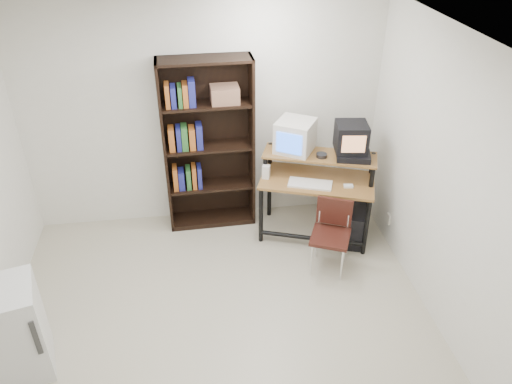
{
  "coord_description": "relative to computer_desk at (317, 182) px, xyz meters",
  "views": [
    {
      "loc": [
        -0.14,
        -3.21,
        3.55
      ],
      "look_at": [
        0.47,
        1.1,
        0.82
      ],
      "focal_mm": 35.0,
      "sensor_mm": 36.0,
      "label": 1
    }
  ],
  "objects": [
    {
      "name": "school_chair",
      "position": [
        0.02,
        -0.6,
        -0.22
      ],
      "size": [
        0.51,
        0.51,
        0.78
      ],
      "rotation": [
        0.0,
        0.0,
        -0.41
      ],
      "color": "black",
      "rests_on": "floor"
    },
    {
      "name": "mousepad",
      "position": [
        0.3,
        -0.21,
        0.03
      ],
      "size": [
        0.28,
        0.27,
        0.01
      ],
      "primitive_type": "cube",
      "rotation": [
        0.0,
        0.0,
        -0.54
      ],
      "color": "black",
      "rests_on": "computer_desk"
    },
    {
      "name": "crt_monitor",
      "position": [
        -0.22,
        0.24,
        0.46
      ],
      "size": [
        0.53,
        0.53,
        0.36
      ],
      "rotation": [
        0.0,
        0.0,
        -0.55
      ],
      "color": "silver",
      "rests_on": "computer_desk"
    },
    {
      "name": "keyboard",
      "position": [
        -0.11,
        -0.12,
        0.04
      ],
      "size": [
        0.51,
        0.36,
        0.03
      ],
      "primitive_type": "cube",
      "rotation": [
        0.0,
        0.0,
        -0.34
      ],
      "color": "silver",
      "rests_on": "computer_desk"
    },
    {
      "name": "mini_fridge",
      "position": [
        -2.92,
        -1.55,
        -0.26
      ],
      "size": [
        0.63,
        0.63,
        0.87
      ],
      "rotation": [
        0.0,
        0.0,
        0.26
      ],
      "color": "silver",
      "rests_on": "floor"
    },
    {
      "name": "ceiling",
      "position": [
        -1.2,
        -1.42,
        1.91
      ],
      "size": [
        4.0,
        4.0,
        0.01
      ],
      "primitive_type": "cube",
      "color": "white",
      "rests_on": "back_wall"
    },
    {
      "name": "right_wall",
      "position": [
        0.8,
        -1.42,
        0.61
      ],
      "size": [
        0.01,
        4.0,
        2.6
      ],
      "primitive_type": "cube",
      "color": "silver",
      "rests_on": "floor"
    },
    {
      "name": "crt_tv",
      "position": [
        0.34,
        0.02,
        0.51
      ],
      "size": [
        0.37,
        0.37,
        0.31
      ],
      "rotation": [
        0.0,
        0.0,
        -0.13
      ],
      "color": "black",
      "rests_on": "vcr"
    },
    {
      "name": "computer_desk",
      "position": [
        0.0,
        0.0,
        0.0
      ],
      "size": [
        1.38,
        1.0,
        0.98
      ],
      "rotation": [
        0.0,
        0.0,
        -0.34
      ],
      "color": "olive",
      "rests_on": "floor"
    },
    {
      "name": "cd_spindle",
      "position": [
        0.04,
        0.04,
        0.3
      ],
      "size": [
        0.16,
        0.16,
        0.05
      ],
      "primitive_type": "cylinder",
      "rotation": [
        0.0,
        0.0,
        -0.49
      ],
      "color": "#26262B",
      "rests_on": "computer_desk"
    },
    {
      "name": "pc_tower",
      "position": [
        0.43,
        -0.22,
        -0.48
      ],
      "size": [
        0.33,
        0.49,
        0.42
      ],
      "primitive_type": "cube",
      "rotation": [
        0.0,
        0.0,
        -0.3
      ],
      "color": "black",
      "rests_on": "floor"
    },
    {
      "name": "wall_outlet",
      "position": [
        0.79,
        -0.27,
        -0.39
      ],
      "size": [
        0.02,
        0.08,
        0.12
      ],
      "primitive_type": "cube",
      "color": "beige",
      "rests_on": "right_wall"
    },
    {
      "name": "back_wall",
      "position": [
        -1.2,
        0.58,
        0.61
      ],
      "size": [
        4.0,
        0.01,
        2.6
      ],
      "primitive_type": "cube",
      "color": "silver",
      "rests_on": "floor"
    },
    {
      "name": "vcr",
      "position": [
        0.37,
        -0.05,
        0.32
      ],
      "size": [
        0.41,
        0.34,
        0.08
      ],
      "primitive_type": "cube",
      "rotation": [
        0.0,
        0.0,
        -0.25
      ],
      "color": "black",
      "rests_on": "computer_desk"
    },
    {
      "name": "mouse",
      "position": [
        0.29,
        -0.22,
        0.05
      ],
      "size": [
        0.11,
        0.07,
        0.03
      ],
      "primitive_type": "cube",
      "rotation": [
        0.0,
        0.0,
        -0.15
      ],
      "color": "white",
      "rests_on": "mousepad"
    },
    {
      "name": "floor",
      "position": [
        -1.2,
        -1.42,
        -0.7
      ],
      "size": [
        4.0,
        4.0,
        0.01
      ],
      "primitive_type": "cube",
      "color": "beige",
      "rests_on": "ground"
    },
    {
      "name": "desk_speaker",
      "position": [
        -0.56,
        0.09,
        0.11
      ],
      "size": [
        0.1,
        0.1,
        0.17
      ],
      "primitive_type": "cube",
      "rotation": [
        0.0,
        0.0,
        -0.36
      ],
      "color": "silver",
      "rests_on": "computer_desk"
    },
    {
      "name": "bookshelf",
      "position": [
        -1.18,
        0.44,
        0.33
      ],
      "size": [
        1.02,
        0.36,
        2.01
      ],
      "rotation": [
        0.0,
        0.0,
        0.03
      ],
      "color": "black",
      "rests_on": "floor"
    }
  ]
}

